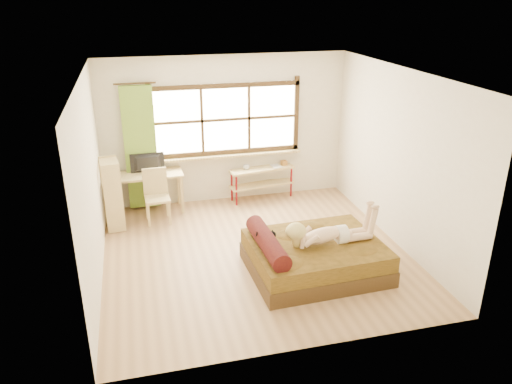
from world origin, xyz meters
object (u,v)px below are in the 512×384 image
object	(u,v)px
pipe_shelf	(262,176)
chair	(156,192)
woman	(328,225)
kitten	(265,238)
bed	(312,256)
bookshelf	(112,194)
desk	(149,179)

from	to	relation	value
pipe_shelf	chair	bearing A→B (deg)	-175.26
woman	kitten	bearing A→B (deg)	167.73
bed	pipe_shelf	distance (m)	2.78
kitten	bookshelf	xyz separation A→B (m)	(-2.06, 2.08, 0.03)
kitten	pipe_shelf	xyz separation A→B (m)	(0.68, 2.68, -0.12)
bookshelf	desk	bearing A→B (deg)	30.36
bed	kitten	world-z (taller)	bed
bed	pipe_shelf	world-z (taller)	pipe_shelf
chair	bookshelf	size ratio (longest dim) A/B	0.78
chair	bookshelf	distance (m)	0.73
woman	bookshelf	xyz separation A→B (m)	(-2.93, 2.23, -0.14)
pipe_shelf	bookshelf	distance (m)	2.80
desk	chair	world-z (taller)	chair
desk	bookshelf	distance (m)	0.78
bed	bookshelf	bearing A→B (deg)	138.84
bookshelf	chair	bearing A→B (deg)	1.62
bookshelf	woman	bearing A→B (deg)	-43.93
bed	kitten	bearing A→B (deg)	168.91
bed	kitten	xyz separation A→B (m)	(-0.67, 0.10, 0.32)
woman	chair	world-z (taller)	woman
woman	desk	world-z (taller)	woman
woman	kitten	world-z (taller)	woman
chair	pipe_shelf	distance (m)	2.07
bookshelf	bed	bearing A→B (deg)	-45.24
desk	chair	xyz separation A→B (m)	(0.10, -0.37, -0.13)
chair	bookshelf	xyz separation A→B (m)	(-0.72, -0.10, 0.09)
bed	pipe_shelf	bearing A→B (deg)	87.47
woman	bed	bearing A→B (deg)	163.71
kitten	chair	world-z (taller)	chair
chair	pipe_shelf	xyz separation A→B (m)	(2.01, 0.49, -0.06)
woman	bookshelf	world-z (taller)	bookshelf
woman	bookshelf	distance (m)	3.68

